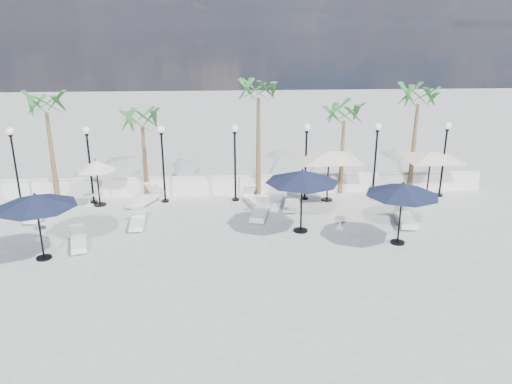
{
  "coord_description": "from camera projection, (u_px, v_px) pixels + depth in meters",
  "views": [
    {
      "loc": [
        -0.47,
        -17.14,
        8.42
      ],
      "look_at": [
        0.83,
        3.29,
        1.5
      ],
      "focal_mm": 35.0,
      "sensor_mm": 36.0,
      "label": 1
    }
  ],
  "objects": [
    {
      "name": "ground",
      "position": [
        240.0,
        257.0,
        18.93
      ],
      "size": [
        100.0,
        100.0,
        0.0
      ],
      "primitive_type": "plane",
      "color": "gray",
      "rests_on": "ground"
    },
    {
      "name": "lamppost_5",
      "position": [
        376.0,
        150.0,
        24.7
      ],
      "size": [
        0.36,
        0.36,
        3.84
      ],
      "color": "black",
      "rests_on": "ground"
    },
    {
      "name": "lounger_0",
      "position": [
        78.0,
        242.0,
        19.74
      ],
      "size": [
        1.05,
        1.89,
        0.67
      ],
      "rotation": [
        0.0,
        0.0,
        0.28
      ],
      "color": "silver",
      "rests_on": "ground"
    },
    {
      "name": "side_table_1",
      "position": [
        40.0,
        232.0,
        20.48
      ],
      "size": [
        0.52,
        0.52,
        0.5
      ],
      "color": "silver",
      "rests_on": "ground"
    },
    {
      "name": "lounger_1",
      "position": [
        137.0,
        221.0,
        21.8
      ],
      "size": [
        0.73,
        1.84,
        0.68
      ],
      "rotation": [
        0.0,
        0.0,
        0.08
      ],
      "color": "silver",
      "rests_on": "ground"
    },
    {
      "name": "lounger_7",
      "position": [
        405.0,
        218.0,
        22.1
      ],
      "size": [
        1.01,
        2.22,
        0.8
      ],
      "rotation": [
        0.0,
        0.0,
        -0.15
      ],
      "color": "silver",
      "rests_on": "ground"
    },
    {
      "name": "lamppost_6",
      "position": [
        445.0,
        149.0,
        24.91
      ],
      "size": [
        0.36,
        0.36,
        3.84
      ],
      "color": "black",
      "rests_on": "ground"
    },
    {
      "name": "parasol_navy_mid",
      "position": [
        302.0,
        177.0,
        20.56
      ],
      "size": [
        3.09,
        3.09,
        2.77
      ],
      "color": "black",
      "rests_on": "ground"
    },
    {
      "name": "parasol_navy_right",
      "position": [
        403.0,
        190.0,
        19.44
      ],
      "size": [
        2.9,
        2.9,
        2.6
      ],
      "color": "black",
      "rests_on": "ground"
    },
    {
      "name": "parasol_cream_small",
      "position": [
        96.0,
        166.0,
        23.76
      ],
      "size": [
        1.89,
        1.89,
        2.32
      ],
      "color": "black",
      "rests_on": "ground"
    },
    {
      "name": "parasol_cream_sq_a",
      "position": [
        329.0,
        151.0,
        24.26
      ],
      "size": [
        5.57,
        5.57,
        2.74
      ],
      "color": "black",
      "rests_on": "ground"
    },
    {
      "name": "palm_0",
      "position": [
        46.0,
        109.0,
        23.84
      ],
      "size": [
        2.6,
        2.6,
        5.5
      ],
      "color": "brown",
      "rests_on": "ground"
    },
    {
      "name": "palm_1",
      "position": [
        142.0,
        124.0,
        24.36
      ],
      "size": [
        2.6,
        2.6,
        4.7
      ],
      "color": "brown",
      "rests_on": "ground"
    },
    {
      "name": "lounger_2",
      "position": [
        40.0,
        214.0,
        22.64
      ],
      "size": [
        0.88,
        1.95,
        0.71
      ],
      "rotation": [
        0.0,
        0.0,
        -0.15
      ],
      "color": "silver",
      "rests_on": "ground"
    },
    {
      "name": "side_table_2",
      "position": [
        340.0,
        222.0,
        21.53
      ],
      "size": [
        0.5,
        0.5,
        0.49
      ],
      "color": "silver",
      "rests_on": "ground"
    },
    {
      "name": "palm_4",
      "position": [
        418.0,
        102.0,
        24.87
      ],
      "size": [
        2.6,
        2.6,
        5.7
      ],
      "color": "brown",
      "rests_on": "ground"
    },
    {
      "name": "lamppost_4",
      "position": [
        306.0,
        151.0,
        24.49
      ],
      "size": [
        0.36,
        0.36,
        3.84
      ],
      "color": "black",
      "rests_on": "ground"
    },
    {
      "name": "lamppost_0",
      "position": [
        14.0,
        155.0,
        23.65
      ],
      "size": [
        0.36,
        0.36,
        3.84
      ],
      "color": "black",
      "rests_on": "ground"
    },
    {
      "name": "lamppost_3",
      "position": [
        235.0,
        152.0,
        24.28
      ],
      "size": [
        0.36,
        0.36,
        3.84
      ],
      "color": "black",
      "rests_on": "ground"
    },
    {
      "name": "lamppost_2",
      "position": [
        162.0,
        153.0,
        24.07
      ],
      "size": [
        0.36,
        0.36,
        3.84
      ],
      "color": "black",
      "rests_on": "ground"
    },
    {
      "name": "palm_3",
      "position": [
        344.0,
        118.0,
        24.9
      ],
      "size": [
        2.6,
        2.6,
        4.9
      ],
      "color": "brown",
      "rests_on": "ground"
    },
    {
      "name": "parasol_navy_left",
      "position": [
        36.0,
        201.0,
        18.11
      ],
      "size": [
        2.97,
        2.97,
        2.62
      ],
      "color": "black",
      "rests_on": "ground"
    },
    {
      "name": "lounger_3",
      "position": [
        144.0,
        199.0,
        24.46
      ],
      "size": [
        1.48,
        2.24,
        0.8
      ],
      "rotation": [
        0.0,
        0.0,
        -0.41
      ],
      "color": "silver",
      "rests_on": "ground"
    },
    {
      "name": "lounger_5",
      "position": [
        254.0,
        199.0,
        24.48
      ],
      "size": [
        1.13,
        1.98,
        0.71
      ],
      "rotation": [
        0.0,
        0.0,
        0.3
      ],
      "color": "silver",
      "rests_on": "ground"
    },
    {
      "name": "lounger_4",
      "position": [
        292.0,
        202.0,
        24.01
      ],
      "size": [
        1.07,
        2.14,
        0.77
      ],
      "rotation": [
        0.0,
        0.0,
        -0.21
      ],
      "color": "silver",
      "rests_on": "ground"
    },
    {
      "name": "side_table_0",
      "position": [
        89.0,
        199.0,
        24.26
      ],
      "size": [
        0.55,
        0.55,
        0.53
      ],
      "color": "silver",
      "rests_on": "ground"
    },
    {
      "name": "balustrade",
      "position": [
        235.0,
        185.0,
        25.87
      ],
      "size": [
        26.0,
        0.3,
        1.01
      ],
      "color": "silver",
      "rests_on": "ground"
    },
    {
      "name": "palm_2",
      "position": [
        258.0,
        95.0,
        24.27
      ],
      "size": [
        2.6,
        2.6,
        6.1
      ],
      "color": "brown",
      "rests_on": "ground"
    },
    {
      "name": "lamppost_1",
      "position": [
        89.0,
        154.0,
        23.86
      ],
      "size": [
        0.36,
        0.36,
        3.84
      ],
      "color": "black",
      "rests_on": "ground"
    },
    {
      "name": "parasol_cream_sq_b",
      "position": [
        431.0,
        152.0,
        24.6
      ],
      "size": [
        5.25,
        5.25,
        2.63
      ],
      "color": "black",
      "rests_on": "ground"
    },
    {
      "name": "lounger_6",
      "position": [
        260.0,
        212.0,
        22.77
      ],
      "size": [
        1.1,
        2.13,
        0.76
      ],
      "rotation": [
        0.0,
        0.0,
        -0.23
      ],
      "color": "silver",
      "rests_on": "ground"
    }
  ]
}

